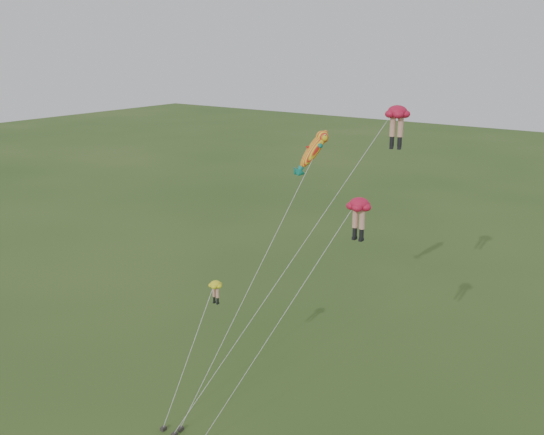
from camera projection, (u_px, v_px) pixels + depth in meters
The scene contains 5 objects.
ground at pixel (207, 425), 38.25m from camera, with size 300.00×300.00×0.00m, color #294719.
legs_kite_red_high at pixel (395, 118), 38.99m from camera, with size 8.26×15.38×19.40m.
legs_kite_red_mid at pixel (356, 212), 31.31m from camera, with size 8.54×5.15×15.62m.
legs_kite_yellow at pixel (213, 293), 38.95m from camera, with size 1.00×5.46×8.53m.
fish_kite at pixel (313, 151), 39.65m from camera, with size 4.04×11.96×18.00m.
Camera 1 is at (22.65, -24.43, 23.30)m, focal length 40.00 mm.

